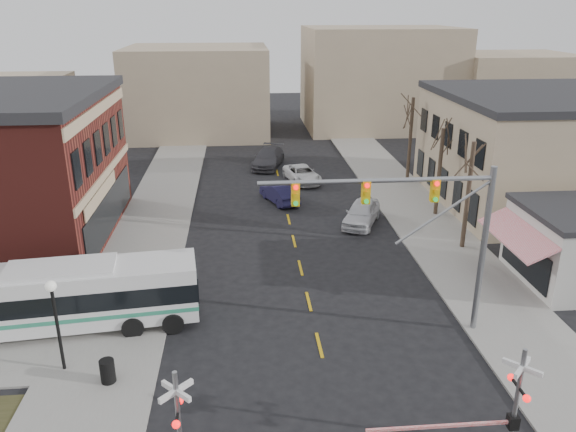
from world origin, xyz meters
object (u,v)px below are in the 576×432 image
(car_a, at_px, (362,213))
(street_lamp, at_px, (54,307))
(traffic_signal_mast, at_px, (426,218))
(trash_bin, at_px, (108,371))
(rr_crossing_east, at_px, (504,402))
(rr_crossing_west, at_px, (193,425))
(pedestrian_near, at_px, (122,305))
(car_d, at_px, (268,158))
(pedestrian_far, at_px, (81,292))
(transit_bus, at_px, (64,296))
(car_b, at_px, (279,193))
(car_c, at_px, (302,174))

(car_a, bearing_deg, street_lamp, -111.18)
(traffic_signal_mast, height_order, trash_bin, traffic_signal_mast)
(rr_crossing_east, bearing_deg, traffic_signal_mast, 94.78)
(rr_crossing_west, height_order, trash_bin, rr_crossing_west)
(pedestrian_near, bearing_deg, car_d, -16.05)
(street_lamp, distance_m, trash_bin, 3.36)
(trash_bin, bearing_deg, traffic_signal_mast, 11.35)
(pedestrian_far, bearing_deg, car_a, -8.82)
(rr_crossing_east, height_order, trash_bin, rr_crossing_east)
(transit_bus, relative_size, traffic_signal_mast, 1.21)
(pedestrian_near, distance_m, pedestrian_far, 2.98)
(car_b, distance_m, pedestrian_far, 19.07)
(car_b, bearing_deg, pedestrian_near, 41.53)
(rr_crossing_east, bearing_deg, pedestrian_far, 146.48)
(trash_bin, distance_m, pedestrian_far, 6.87)
(pedestrian_near, bearing_deg, rr_crossing_west, -156.05)
(car_c, relative_size, car_d, 0.85)
(trash_bin, height_order, car_d, car_d)
(street_lamp, relative_size, trash_bin, 4.12)
(rr_crossing_east, relative_size, car_b, 1.27)
(rr_crossing_east, bearing_deg, street_lamp, 160.28)
(rr_crossing_west, bearing_deg, street_lamp, 134.20)
(car_c, bearing_deg, car_a, -86.46)
(car_b, height_order, car_c, car_b)
(rr_crossing_east, distance_m, trash_bin, 15.01)
(transit_bus, bearing_deg, rr_crossing_west, -54.85)
(transit_bus, bearing_deg, car_c, 59.04)
(transit_bus, xyz_separation_m, rr_crossing_west, (6.58, -9.35, 0.19))
(transit_bus, height_order, pedestrian_far, transit_bus)
(car_d, bearing_deg, rr_crossing_east, -65.95)
(transit_bus, bearing_deg, traffic_signal_mast, -5.72)
(car_d, bearing_deg, car_a, -55.03)
(rr_crossing_west, height_order, car_d, rr_crossing_west)
(rr_crossing_east, distance_m, pedestrian_near, 17.18)
(traffic_signal_mast, bearing_deg, pedestrian_far, 167.34)
(street_lamp, bearing_deg, car_a, 44.38)
(car_b, xyz_separation_m, pedestrian_far, (-11.12, -15.50, 0.21))
(trash_bin, relative_size, pedestrian_far, 0.61)
(pedestrian_near, bearing_deg, car_b, -25.98)
(transit_bus, relative_size, trash_bin, 12.48)
(transit_bus, height_order, rr_crossing_west, rr_crossing_west)
(car_a, xyz_separation_m, car_b, (-5.38, 5.20, -0.10))
(car_d, bearing_deg, pedestrian_far, -97.75)
(pedestrian_near, bearing_deg, trash_bin, -176.19)
(transit_bus, distance_m, car_a, 20.71)
(rr_crossing_west, distance_m, rr_crossing_east, 10.34)
(trash_bin, bearing_deg, rr_crossing_east, -18.58)
(rr_crossing_east, bearing_deg, car_c, 95.93)
(car_a, height_order, pedestrian_far, pedestrian_far)
(rr_crossing_west, relative_size, rr_crossing_east, 1.00)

